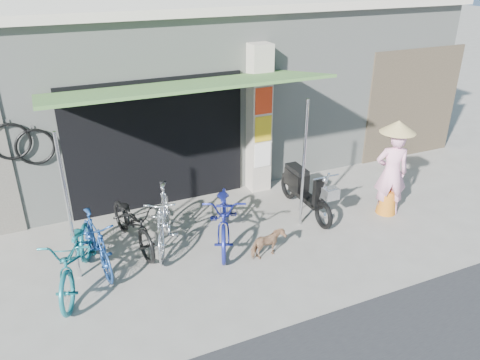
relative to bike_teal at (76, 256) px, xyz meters
name	(u,v)px	position (x,y,z in m)	size (l,w,h in m)	color
ground	(276,257)	(3.01, -0.57, -0.50)	(80.00, 80.00, 0.00)	gray
bicycle_shop	(177,79)	(3.00, 4.52, 1.34)	(12.30, 5.30, 3.66)	#979C94
shop_pillar	(258,120)	(3.86, 1.87, 1.00)	(0.42, 0.44, 3.00)	beige
awning	(185,88)	(2.10, 1.05, 2.02)	(4.60, 1.88, 2.72)	#406B30
neighbour_right	(413,104)	(8.01, 2.02, 0.80)	(2.60, 0.06, 2.60)	brown
bike_teal	(76,256)	(0.00, 0.00, 0.00)	(0.66, 1.90, 1.00)	#1B737C
bike_blue	(96,242)	(0.32, 0.33, -0.04)	(0.43, 1.52, 0.91)	navy
bike_black	(133,222)	(0.98, 0.71, -0.05)	(0.60, 1.72, 0.90)	black
bike_silver	(163,218)	(1.45, 0.51, 0.02)	(0.49, 1.74, 1.04)	silver
bike_navy	(225,215)	(2.44, 0.23, 0.01)	(0.67, 1.94, 1.02)	navy
street_dog	(268,244)	(2.88, -0.51, -0.25)	(0.26, 0.58, 0.49)	tan
moped	(304,189)	(4.21, 0.58, -0.03)	(0.51, 1.80, 1.02)	black
nun	(392,169)	(5.64, -0.12, 0.41)	(0.72, 0.64, 1.85)	#FFABCD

